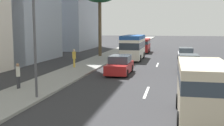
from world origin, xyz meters
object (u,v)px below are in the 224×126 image
object	(u,v)px
minibus_sixth	(133,46)
street_lamp	(36,18)
van_lead	(143,45)
car_third	(186,54)
pedestrian_mid_block	(74,57)
car_fourth	(189,64)
van_fifth	(203,87)
car_second	(120,65)
pedestrian_near_lamp	(18,75)

from	to	relation	value
minibus_sixth	street_lamp	size ratio (longest dim) A/B	0.96
van_lead	car_third	bearing A→B (deg)	32.73
car_third	pedestrian_mid_block	world-z (taller)	pedestrian_mid_block
car_third	car_fourth	bearing A→B (deg)	179.09
van_fifth	minibus_sixth	xyz separation A→B (m)	(21.90, 6.07, 0.24)
minibus_sixth	pedestrian_mid_block	bearing A→B (deg)	-27.61
car_fourth	street_lamp	size ratio (longest dim) A/B	0.60
car_second	car_third	xyz separation A→B (m)	(11.54, -6.04, -0.01)
van_fifth	pedestrian_near_lamp	bearing A→B (deg)	72.87
car_third	van_fifth	size ratio (longest dim) A/B	0.88
car_second	minibus_sixth	bearing A→B (deg)	-178.25
car_third	street_lamp	size ratio (longest dim) A/B	0.62
car_fourth	minibus_sixth	distance (m)	10.71
van_fifth	street_lamp	size ratio (longest dim) A/B	0.70
car_second	van_fifth	world-z (taller)	van_fifth
car_third	pedestrian_near_lamp	bearing A→B (deg)	149.80
car_fourth	van_fifth	bearing A→B (deg)	179.35
pedestrian_mid_block	street_lamp	world-z (taller)	street_lamp
minibus_sixth	pedestrian_mid_block	world-z (taller)	minibus_sixth
van_lead	car_second	xyz separation A→B (m)	(-21.19, -0.16, -0.51)
car_fourth	street_lamp	bearing A→B (deg)	143.31
street_lamp	pedestrian_mid_block	bearing A→B (deg)	10.05
car_fourth	van_fifth	distance (m)	13.26
car_second	pedestrian_near_lamp	bearing A→B (deg)	-33.81
car_third	car_fourth	world-z (taller)	car_fourth
car_fourth	street_lamp	xyz separation A→B (m)	(-11.73, 8.74, 3.77)
pedestrian_near_lamp	pedestrian_mid_block	size ratio (longest dim) A/B	0.92
car_second	street_lamp	world-z (taller)	street_lamp
minibus_sixth	car_third	bearing A→B (deg)	96.28
van_lead	pedestrian_mid_block	xyz separation A→B (m)	(-19.12, 4.75, -0.14)
street_lamp	car_second	bearing A→B (deg)	-16.61
car_second	van_fifth	distance (m)	12.48
car_second	pedestrian_near_lamp	world-z (taller)	pedestrian_near_lamp
van_lead	street_lamp	world-z (taller)	street_lamp
van_fifth	pedestrian_mid_block	size ratio (longest dim) A/B	2.85
van_fifth	pedestrian_mid_block	distance (m)	16.92
car_fourth	street_lamp	world-z (taller)	street_lamp
van_fifth	van_lead	bearing A→B (deg)	10.37
car_second	car_fourth	distance (m)	6.28
minibus_sixth	street_lamp	xyz separation A→B (m)	(-20.40, 2.52, 2.88)
car_second	pedestrian_mid_block	xyz separation A→B (m)	(2.08, 4.91, 0.37)
car_second	car_fourth	world-z (taller)	car_fourth
pedestrian_near_lamp	pedestrian_mid_block	bearing A→B (deg)	-38.48
car_second	minibus_sixth	world-z (taller)	minibus_sixth
pedestrian_near_lamp	van_lead	bearing A→B (deg)	-46.84
pedestrian_near_lamp	pedestrian_mid_block	xyz separation A→B (m)	(9.78, -0.25, 0.09)
car_third	street_lamp	xyz separation A→B (m)	(-21.10, 8.89, 3.79)
van_lead	pedestrian_mid_block	bearing A→B (deg)	-13.96
pedestrian_mid_block	street_lamp	bearing A→B (deg)	85.90
pedestrian_mid_block	pedestrian_near_lamp	bearing A→B (deg)	74.41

